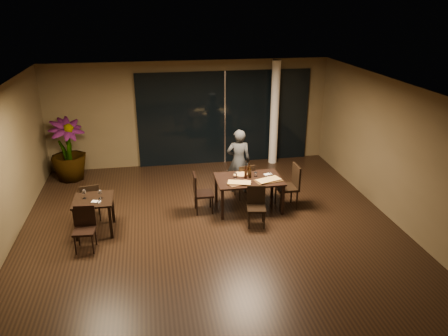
# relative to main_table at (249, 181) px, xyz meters

# --- Properties ---
(ground) EXTENTS (8.00, 8.00, 0.00)m
(ground) POSITION_rel_main_table_xyz_m (-1.00, -0.80, -0.68)
(ground) COLOR black
(ground) RESTS_ON ground
(wall_back) EXTENTS (8.00, 0.10, 3.00)m
(wall_back) POSITION_rel_main_table_xyz_m (-1.00, 3.25, 0.82)
(wall_back) COLOR brown
(wall_back) RESTS_ON ground
(wall_front) EXTENTS (8.00, 0.10, 3.00)m
(wall_front) POSITION_rel_main_table_xyz_m (-1.00, -4.85, 0.82)
(wall_front) COLOR brown
(wall_front) RESTS_ON ground
(wall_right) EXTENTS (0.10, 8.00, 3.00)m
(wall_right) POSITION_rel_main_table_xyz_m (3.05, -0.80, 0.82)
(wall_right) COLOR brown
(wall_right) RESTS_ON ground
(ceiling) EXTENTS (8.00, 8.00, 0.04)m
(ceiling) POSITION_rel_main_table_xyz_m (-1.00, -0.80, 2.34)
(ceiling) COLOR white
(ceiling) RESTS_ON wall_back
(window_panel) EXTENTS (5.00, 0.06, 2.70)m
(window_panel) POSITION_rel_main_table_xyz_m (0.00, 3.16, 0.67)
(window_panel) COLOR black
(window_panel) RESTS_ON ground
(column) EXTENTS (0.24, 0.24, 3.00)m
(column) POSITION_rel_main_table_xyz_m (1.40, 2.85, 0.82)
(column) COLOR white
(column) RESTS_ON ground
(main_table) EXTENTS (1.50, 1.00, 0.75)m
(main_table) POSITION_rel_main_table_xyz_m (0.00, 0.00, 0.00)
(main_table) COLOR black
(main_table) RESTS_ON ground
(side_table) EXTENTS (0.80, 0.80, 0.75)m
(side_table) POSITION_rel_main_table_xyz_m (-3.40, -0.50, -0.05)
(side_table) COLOR black
(side_table) RESTS_ON ground
(chair_main_far) EXTENTS (0.47, 0.47, 0.89)m
(chair_main_far) POSITION_rel_main_table_xyz_m (0.04, 0.54, -0.18)
(chair_main_far) COLOR black
(chair_main_far) RESTS_ON ground
(chair_main_near) EXTENTS (0.46, 0.46, 0.85)m
(chair_main_near) POSITION_rel_main_table_xyz_m (-0.01, -0.76, -0.20)
(chair_main_near) COLOR black
(chair_main_near) RESTS_ON ground
(chair_main_left) EXTENTS (0.43, 0.43, 0.93)m
(chair_main_left) POSITION_rel_main_table_xyz_m (-1.13, 0.01, -0.15)
(chair_main_left) COLOR black
(chair_main_left) RESTS_ON ground
(chair_main_right) EXTENTS (0.48, 0.48, 1.03)m
(chair_main_right) POSITION_rel_main_table_xyz_m (0.98, -0.08, -0.10)
(chair_main_right) COLOR black
(chair_main_right) RESTS_ON ground
(chair_side_far) EXTENTS (0.47, 0.47, 0.88)m
(chair_side_far) POSITION_rel_main_table_xyz_m (-3.53, 0.01, -0.19)
(chair_side_far) COLOR black
(chair_side_far) RESTS_ON ground
(chair_side_near) EXTENTS (0.43, 0.43, 0.87)m
(chair_side_near) POSITION_rel_main_table_xyz_m (-3.52, -1.13, -0.19)
(chair_side_near) COLOR black
(chair_side_near) RESTS_ON ground
(diner) EXTENTS (0.59, 0.43, 1.63)m
(diner) POSITION_rel_main_table_xyz_m (-0.04, 0.99, 0.14)
(diner) COLOR #2A2C2F
(diner) RESTS_ON ground
(potted_plant) EXTENTS (1.26, 1.26, 1.67)m
(potted_plant) POSITION_rel_main_table_xyz_m (-4.33, 2.54, 0.16)
(potted_plant) COLOR #24521B
(potted_plant) RESTS_ON ground
(pizza_board_left) EXTENTS (0.56, 0.41, 0.01)m
(pizza_board_left) POSITION_rel_main_table_xyz_m (-0.28, -0.26, 0.08)
(pizza_board_left) COLOR #422815
(pizza_board_left) RESTS_ON main_table
(pizza_board_right) EXTENTS (0.66, 0.42, 0.01)m
(pizza_board_right) POSITION_rel_main_table_xyz_m (0.40, -0.21, 0.08)
(pizza_board_right) COLOR #3F2B14
(pizza_board_right) RESTS_ON main_table
(oblong_pizza_left) EXTENTS (0.53, 0.35, 0.02)m
(oblong_pizza_left) POSITION_rel_main_table_xyz_m (-0.28, -0.26, 0.10)
(oblong_pizza_left) COLOR #691809
(oblong_pizza_left) RESTS_ON pizza_board_left
(oblong_pizza_right) EXTENTS (0.57, 0.40, 0.02)m
(oblong_pizza_right) POSITION_rel_main_table_xyz_m (0.40, -0.21, 0.10)
(oblong_pizza_right) COLOR maroon
(oblong_pizza_right) RESTS_ON pizza_board_right
(round_pizza) EXTENTS (0.31, 0.31, 0.01)m
(round_pizza) POSITION_rel_main_table_xyz_m (-0.13, 0.25, 0.08)
(round_pizza) COLOR red
(round_pizza) RESTS_ON main_table
(bottle_a) EXTENTS (0.07, 0.07, 0.30)m
(bottle_a) POSITION_rel_main_table_xyz_m (-0.07, 0.03, 0.22)
(bottle_a) COLOR black
(bottle_a) RESTS_ON main_table
(bottle_b) EXTENTS (0.06, 0.06, 0.28)m
(bottle_b) POSITION_rel_main_table_xyz_m (0.03, 0.02, 0.21)
(bottle_b) COLOR black
(bottle_b) RESTS_ON main_table
(bottle_c) EXTENTS (0.07, 0.07, 0.30)m
(bottle_c) POSITION_rel_main_table_xyz_m (0.03, 0.14, 0.23)
(bottle_c) COLOR black
(bottle_c) RESTS_ON main_table
(tumbler_left) EXTENTS (0.08, 0.08, 0.10)m
(tumbler_left) POSITION_rel_main_table_xyz_m (-0.29, 0.13, 0.12)
(tumbler_left) COLOR white
(tumbler_left) RESTS_ON main_table
(tumbler_right) EXTENTS (0.08, 0.08, 0.10)m
(tumbler_right) POSITION_rel_main_table_xyz_m (0.18, 0.10, 0.12)
(tumbler_right) COLOR white
(tumbler_right) RESTS_ON main_table
(napkin_near) EXTENTS (0.20, 0.16, 0.01)m
(napkin_near) POSITION_rel_main_table_xyz_m (0.51, -0.07, 0.08)
(napkin_near) COLOR white
(napkin_near) RESTS_ON main_table
(napkin_far) EXTENTS (0.20, 0.14, 0.01)m
(napkin_far) POSITION_rel_main_table_xyz_m (0.49, 0.15, 0.08)
(napkin_far) COLOR white
(napkin_far) RESTS_ON main_table
(wine_glass_a) EXTENTS (0.08, 0.08, 0.19)m
(wine_glass_a) POSITION_rel_main_table_xyz_m (-3.57, -0.44, 0.17)
(wine_glass_a) COLOR white
(wine_glass_a) RESTS_ON side_table
(wine_glass_b) EXTENTS (0.08, 0.08, 0.18)m
(wine_glass_b) POSITION_rel_main_table_xyz_m (-3.25, -0.50, 0.17)
(wine_glass_b) COLOR white
(wine_glass_b) RESTS_ON side_table
(side_napkin) EXTENTS (0.21, 0.17, 0.01)m
(side_napkin) POSITION_rel_main_table_xyz_m (-3.32, -0.66, 0.08)
(side_napkin) COLOR white
(side_napkin) RESTS_ON side_table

